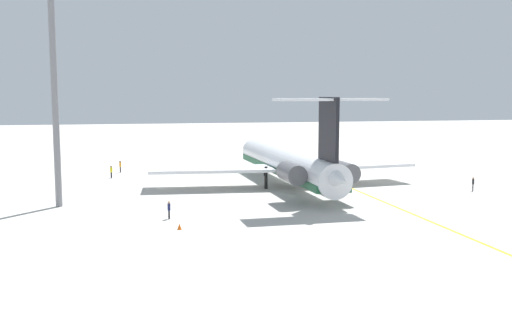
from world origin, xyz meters
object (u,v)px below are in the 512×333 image
main_jetliner (289,163)px  ground_crew_portside (169,207)px  ground_crew_near_tail (120,165)px  ground_crew_starboard (111,170)px  safety_cone_wingtip (350,163)px  light_mast (53,61)px  safety_cone_nose (179,227)px  ground_crew_near_nose (473,182)px

main_jetliner → ground_crew_portside: 23.04m
ground_crew_near_tail → ground_crew_starboard: 6.27m
main_jetliner → ground_crew_near_tail: main_jetliner is taller
ground_crew_starboard → safety_cone_wingtip: 40.34m
ground_crew_starboard → light_mast: bearing=-146.6°
ground_crew_near_tail → safety_cone_nose: bearing=68.9°
ground_crew_near_tail → ground_crew_starboard: size_ratio=1.01×
ground_crew_near_tail → ground_crew_portside: 36.52m
main_jetliner → safety_cone_wingtip: bearing=-38.8°
safety_cone_nose → light_mast: size_ratio=0.02×
ground_crew_portside → safety_cone_wingtip: ground_crew_portside is taller
main_jetliner → safety_cone_wingtip: size_ratio=72.48×
ground_crew_near_tail → ground_crew_near_nose: bearing=118.7°
main_jetliner → ground_crew_near_nose: main_jetliner is taller
ground_crew_near_nose → ground_crew_portside: bearing=-118.5°
ground_crew_near_nose → ground_crew_starboard: (21.66, 43.88, 0.04)m
ground_crew_portside → safety_cone_nose: 4.90m
safety_cone_nose → ground_crew_near_tail: bearing=7.1°
main_jetliner → safety_cone_nose: bearing=141.5°
safety_cone_nose → safety_cone_wingtip: (42.99, -33.15, 0.00)m
ground_crew_near_nose → light_mast: bearing=-131.7°
ground_crew_near_nose → ground_crew_portside: size_ratio=0.99×
ground_crew_near_tail → safety_cone_wingtip: (1.95, -38.25, -0.89)m
ground_crew_starboard → safety_cone_wingtip: (8.09, -39.51, -0.87)m
ground_crew_near_tail → light_mast: bearing=48.6°
main_jetliner → safety_cone_wingtip: (22.21, -17.22, -2.90)m
ground_crew_near_nose → ground_crew_near_tail: ground_crew_near_tail is taller
ground_crew_near_tail → safety_cone_nose: (-41.03, -5.10, -0.89)m
light_mast → ground_crew_near_tail: bearing=-13.2°
main_jetliner → ground_crew_portside: main_jetliner is taller
safety_cone_nose → light_mast: bearing=39.6°
main_jetliner → light_mast: light_mast is taller
ground_crew_portside → ground_crew_starboard: (30.10, 5.83, 0.03)m
ground_crew_near_nose → ground_crew_starboard: ground_crew_starboard is taller
ground_crew_near_nose → ground_crew_near_tail: size_ratio=0.95×
safety_cone_wingtip → light_mast: 55.39m
ground_crew_starboard → light_mast: (-21.03, 5.12, 14.23)m
safety_cone_wingtip → light_mast: size_ratio=0.02×
safety_cone_nose → safety_cone_wingtip: bearing=-37.6°
main_jetliner → light_mast: size_ratio=1.41×
ground_crew_near_nose → safety_cone_wingtip: (29.75, 4.37, -0.83)m
ground_crew_near_tail → light_mast: 31.32m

